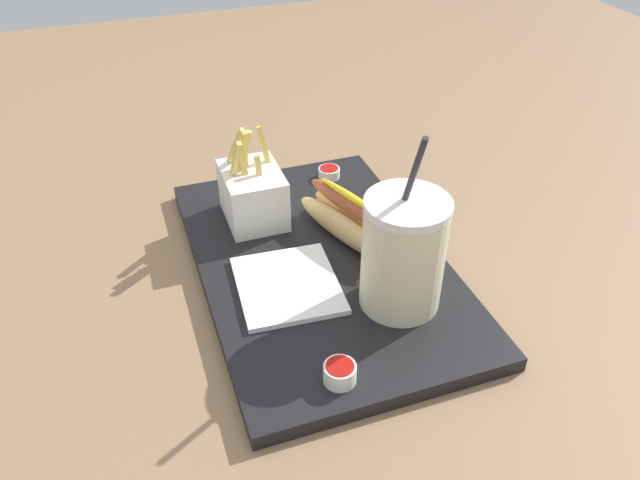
{
  "coord_description": "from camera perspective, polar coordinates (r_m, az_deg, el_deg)",
  "views": [
    {
      "loc": [
        0.61,
        -0.21,
        0.53
      ],
      "look_at": [
        0.0,
        0.0,
        0.05
      ],
      "focal_mm": 35.02,
      "sensor_mm": 36.0,
      "label": 1
    }
  ],
  "objects": [
    {
      "name": "hot_dog_1",
      "position": [
        0.85,
        2.9,
        1.8
      ],
      "size": [
        0.19,
        0.11,
        0.07
      ],
      "color": "tan",
      "rests_on": "food_tray"
    },
    {
      "name": "napkin_stack",
      "position": [
        0.78,
        -2.98,
        -4.13
      ],
      "size": [
        0.14,
        0.13,
        0.01
      ],
      "primitive_type": "cube",
      "rotation": [
        0.0,
        0.0,
        -0.07
      ],
      "color": "white",
      "rests_on": "food_tray"
    },
    {
      "name": "ground_plane",
      "position": [
        0.84,
        0.0,
        -3.29
      ],
      "size": [
        2.4,
        2.4,
        0.02
      ],
      "primitive_type": "cube",
      "color": "#8C6B4C"
    },
    {
      "name": "soda_cup",
      "position": [
        0.72,
        7.62,
        -1.23
      ],
      "size": [
        0.1,
        0.1,
        0.23
      ],
      "color": "beige",
      "rests_on": "food_tray"
    },
    {
      "name": "fries_basket",
      "position": [
        0.88,
        -6.16,
        4.21
      ],
      "size": [
        0.1,
        0.08,
        0.14
      ],
      "color": "white",
      "rests_on": "food_tray"
    },
    {
      "name": "food_tray",
      "position": [
        0.83,
        0.0,
        -2.22
      ],
      "size": [
        0.49,
        0.31,
        0.02
      ],
      "primitive_type": "cube",
      "color": "black",
      "rests_on": "ground_plane"
    },
    {
      "name": "ketchup_cup_2",
      "position": [
        0.66,
        1.83,
        -11.99
      ],
      "size": [
        0.03,
        0.03,
        0.02
      ],
      "color": "white",
      "rests_on": "food_tray"
    },
    {
      "name": "ketchup_cup_1",
      "position": [
        0.99,
        0.84,
        6.22
      ],
      "size": [
        0.03,
        0.03,
        0.02
      ],
      "color": "white",
      "rests_on": "food_tray"
    }
  ]
}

